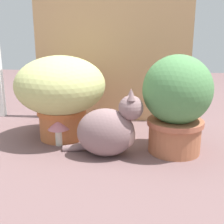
# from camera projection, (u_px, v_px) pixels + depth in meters

# --- Properties ---
(ground_plane) EXTENTS (6.00, 6.00, 0.00)m
(ground_plane) POSITION_uv_depth(u_px,v_px,m) (103.00, 153.00, 1.31)
(ground_plane) COLOR #6D5151
(cardboard_backdrop) EXTENTS (0.97, 0.03, 0.83)m
(cardboard_backdrop) POSITION_uv_depth(u_px,v_px,m) (111.00, 54.00, 1.73)
(cardboard_backdrop) COLOR tan
(cardboard_backdrop) RESTS_ON ground
(grass_planter) EXTENTS (0.46, 0.46, 0.43)m
(grass_planter) POSITION_uv_depth(u_px,v_px,m) (61.00, 90.00, 1.44)
(grass_planter) COLOR #BF6B3C
(grass_planter) RESTS_ON ground
(leafy_planter) EXTENTS (0.31, 0.31, 0.45)m
(leafy_planter) POSITION_uv_depth(u_px,v_px,m) (177.00, 101.00, 1.27)
(leafy_planter) COLOR #AB6443
(leafy_planter) RESTS_ON ground
(cat) EXTENTS (0.38, 0.19, 0.32)m
(cat) POSITION_uv_depth(u_px,v_px,m) (110.00, 130.00, 1.26)
(cat) COLOR gray
(cat) RESTS_ON ground
(mushroom_ornament_pink) EXTENTS (0.11, 0.11, 0.14)m
(mushroom_ornament_pink) POSITION_uv_depth(u_px,v_px,m) (59.00, 126.00, 1.38)
(mushroom_ornament_pink) COLOR silver
(mushroom_ornament_pink) RESTS_ON ground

